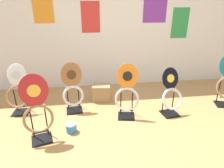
% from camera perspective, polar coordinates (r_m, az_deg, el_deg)
% --- Properties ---
extents(ground_plane, '(14.00, 14.00, 0.00)m').
position_cam_1_polar(ground_plane, '(2.84, 8.16, -18.19)').
color(ground_plane, '#B7844C').
extents(wall_back, '(8.00, 0.07, 2.60)m').
position_cam_1_polar(wall_back, '(4.42, 1.06, 15.86)').
color(wall_back, silver).
rests_on(wall_back, ground_plane).
extents(toilet_seat_display_orange_sun, '(0.42, 0.33, 0.93)m').
position_cam_1_polar(toilet_seat_display_orange_sun, '(3.27, 4.31, -2.46)').
color(toilet_seat_display_orange_sun, black).
rests_on(toilet_seat_display_orange_sun, ground_plane).
extents(toilet_seat_display_crimson_swirl, '(0.42, 0.34, 1.00)m').
position_cam_1_polar(toilet_seat_display_crimson_swirl, '(2.88, -20.62, -7.03)').
color(toilet_seat_display_crimson_swirl, black).
rests_on(toilet_seat_display_crimson_swirl, ground_plane).
extents(toilet_seat_display_jazz_black, '(0.40, 0.35, 0.81)m').
position_cam_1_polar(toilet_seat_display_jazz_black, '(3.54, 16.62, -3.19)').
color(toilet_seat_display_jazz_black, black).
rests_on(toilet_seat_display_jazz_black, ground_plane).
extents(toilet_seat_display_white_plain, '(0.40, 0.34, 0.87)m').
position_cam_1_polar(toilet_seat_display_white_plain, '(3.78, -25.34, -1.75)').
color(toilet_seat_display_white_plain, black).
rests_on(toilet_seat_display_white_plain, ground_plane).
extents(toilet_seat_display_woodgrain, '(0.38, 0.31, 0.89)m').
position_cam_1_polar(toilet_seat_display_woodgrain, '(3.53, -11.17, -1.36)').
color(toilet_seat_display_woodgrain, black).
rests_on(toilet_seat_display_woodgrain, ground_plane).
extents(paint_can, '(0.16, 0.16, 0.14)m').
position_cam_1_polar(paint_can, '(3.14, -11.56, -12.07)').
color(paint_can, teal).
rests_on(paint_can, ground_plane).
extents(storage_box, '(0.37, 0.30, 0.32)m').
position_cam_1_polar(storage_box, '(3.95, -3.07, -2.46)').
color(storage_box, '#A37F51').
rests_on(storage_box, ground_plane).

